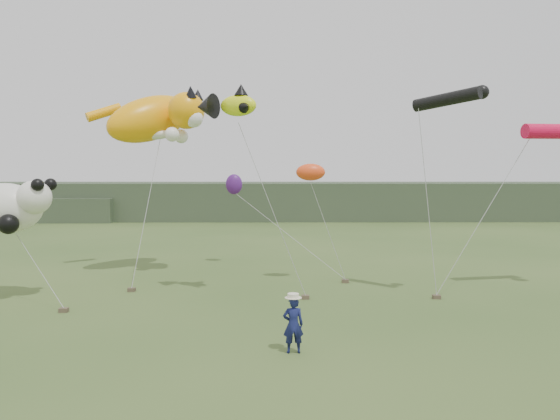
{
  "coord_description": "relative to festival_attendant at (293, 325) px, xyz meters",
  "views": [
    {
      "loc": [
        -0.71,
        -17.03,
        5.18
      ],
      "look_at": [
        -0.57,
        3.0,
        3.79
      ],
      "focal_mm": 35.0,
      "sensor_mm": 36.0,
      "label": 1
    }
  ],
  "objects": [
    {
      "name": "ground",
      "position": [
        0.23,
        1.71,
        -0.82
      ],
      "size": [
        120.0,
        120.0,
        0.0
      ],
      "primitive_type": "plane",
      "color": "#385123",
      "rests_on": "ground"
    },
    {
      "name": "headland",
      "position": [
        -2.89,
        46.4,
        1.11
      ],
      "size": [
        90.0,
        13.0,
        4.0
      ],
      "color": "#2D3D28",
      "rests_on": "ground"
    },
    {
      "name": "festival_attendant",
      "position": [
        0.0,
        0.0,
        0.0
      ],
      "size": [
        0.63,
        0.44,
        1.63
      ],
      "primitive_type": "imported",
      "rotation": [
        0.0,
        0.0,
        3.23
      ],
      "color": "#14194B",
      "rests_on": "ground"
    },
    {
      "name": "sandbag_anchors",
      "position": [
        -1.12,
        7.18,
        -0.74
      ],
      "size": [
        14.76,
        5.55,
        0.16
      ],
      "color": "brown",
      "rests_on": "ground"
    },
    {
      "name": "cat_kite",
      "position": [
        -6.42,
        12.32,
        7.09
      ],
      "size": [
        6.4,
        5.08,
        3.5
      ],
      "color": "#FFA209",
      "rests_on": "ground"
    },
    {
      "name": "fish_kite",
      "position": [
        -2.5,
        6.91,
        7.06
      ],
      "size": [
        2.82,
        1.86,
        1.37
      ],
      "color": "#E3F416",
      "rests_on": "ground"
    },
    {
      "name": "tube_kites",
      "position": [
        10.31,
        7.84,
        6.57
      ],
      "size": [
        8.64,
        3.41,
        2.01
      ],
      "color": "black",
      "rests_on": "ground"
    },
    {
      "name": "panda_kite",
      "position": [
        -11.3,
        6.77,
        2.96
      ],
      "size": [
        3.59,
        2.32,
        2.23
      ],
      "color": "white",
      "rests_on": "ground"
    },
    {
      "name": "misc_kites",
      "position": [
        -0.59,
        12.2,
        4.07
      ],
      "size": [
        5.09,
        5.68,
        1.63
      ],
      "color": "#FF4A1A",
      "rests_on": "ground"
    }
  ]
}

